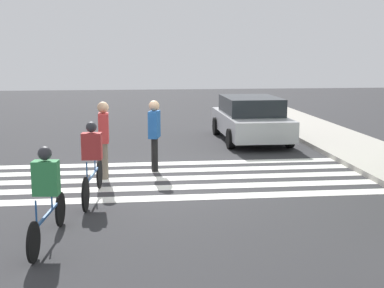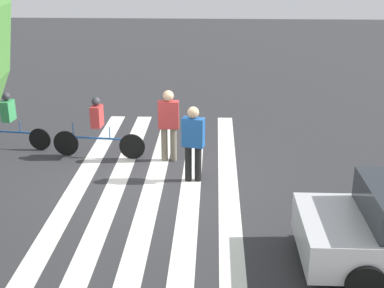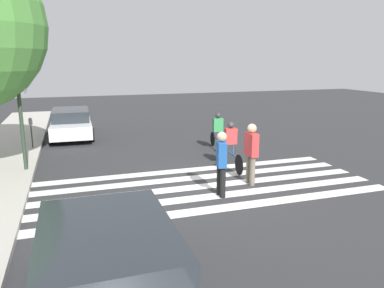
% 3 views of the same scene
% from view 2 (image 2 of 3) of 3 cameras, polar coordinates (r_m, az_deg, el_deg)
% --- Properties ---
extents(ground_plane, '(60.00, 60.00, 0.00)m').
position_cam_2_polar(ground_plane, '(12.62, -4.02, -3.95)').
color(ground_plane, '#2D2D30').
extents(crosswalk_stripes, '(3.91, 10.00, 0.01)m').
position_cam_2_polar(crosswalk_stripes, '(12.62, -4.02, -3.94)').
color(crosswalk_stripes, silver).
rests_on(crosswalk_stripes, ground_plane).
extents(pedestrian_child_with_backpack, '(0.52, 0.28, 1.86)m').
position_cam_2_polar(pedestrian_child_with_backpack, '(13.43, -2.51, 2.40)').
color(pedestrian_child_with_backpack, '#6B6051').
rests_on(pedestrian_child_with_backpack, ground_plane).
extents(pedestrian_adult_yellow_jacket, '(0.54, 0.34, 1.81)m').
position_cam_2_polar(pedestrian_adult_yellow_jacket, '(12.23, 0.13, 0.45)').
color(pedestrian_adult_yellow_jacket, black).
rests_on(pedestrian_adult_yellow_jacket, ground_plane).
extents(cyclist_far_lane, '(2.44, 0.42, 1.62)m').
position_cam_2_polar(cyclist_far_lane, '(13.91, -10.05, 1.95)').
color(cyclist_far_lane, black).
rests_on(cyclist_far_lane, ground_plane).
extents(cyclist_mid_street, '(2.24, 0.42, 1.57)m').
position_cam_2_polar(cyclist_mid_street, '(15.14, -18.95, 2.62)').
color(cyclist_mid_street, black).
rests_on(cyclist_mid_street, ground_plane).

